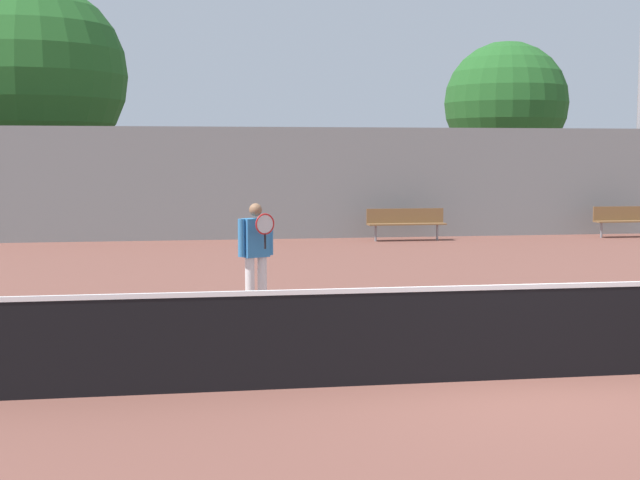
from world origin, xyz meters
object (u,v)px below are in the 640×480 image
at_px(tennis_net, 513,331).
at_px(bench_courtside_far, 623,218).
at_px(tree_green_broad, 506,104).
at_px(bench_courtside_near, 406,220).
at_px(tennis_player, 256,251).
at_px(tree_green_tall, 31,76).

xyz_separation_m(tennis_net, bench_courtside_far, (9.12, 14.98, 0.04)).
bearing_deg(tennis_net, tree_green_broad, 69.51).
bearing_deg(bench_courtside_near, tennis_net, -100.34).
bearing_deg(tree_green_broad, tennis_player, -120.48).
distance_m(tennis_net, tennis_player, 4.97).
xyz_separation_m(tennis_player, tree_green_broad, (10.81, 18.38, 3.29)).
xyz_separation_m(tennis_net, tree_green_tall, (-7.99, 20.92, 4.33)).
distance_m(tennis_net, tree_green_broad, 24.57).
xyz_separation_m(tree_green_tall, tree_green_broad, (16.49, 1.84, -0.62)).
height_order(bench_courtside_near, tree_green_broad, tree_green_broad).
height_order(bench_courtside_far, tree_green_tall, tree_green_tall).
xyz_separation_m(bench_courtside_far, tree_green_tall, (-17.11, 5.94, 4.29)).
xyz_separation_m(bench_courtside_near, tree_green_tall, (-10.72, 5.94, 4.29)).
bearing_deg(tree_green_tall, bench_courtside_far, -19.14).
relative_size(tennis_net, tennis_player, 7.23).
bearing_deg(tree_green_broad, tree_green_tall, -173.65).
distance_m(bench_courtside_near, tree_green_broad, 10.35).
bearing_deg(bench_courtside_far, tree_green_broad, 94.57).
bearing_deg(bench_courtside_far, tennis_net, -121.34).
relative_size(tennis_net, tree_green_broad, 1.83).
height_order(tree_green_tall, tree_green_broad, tree_green_tall).
xyz_separation_m(tennis_net, tennis_player, (-2.31, 4.38, 0.42)).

